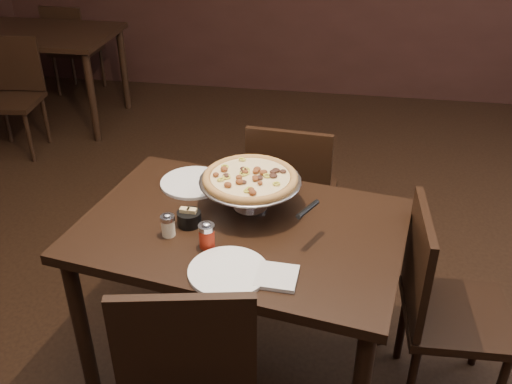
# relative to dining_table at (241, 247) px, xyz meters

# --- Properties ---
(room) EXTENTS (6.04, 7.04, 2.84)m
(room) POSITION_rel_dining_table_xyz_m (0.15, -0.02, 0.74)
(room) COLOR black
(room) RESTS_ON ground
(dining_table) EXTENTS (1.33, 1.00, 0.76)m
(dining_table) POSITION_rel_dining_table_xyz_m (0.00, 0.00, 0.00)
(dining_table) COLOR black
(dining_table) RESTS_ON ground
(background_table) EXTENTS (1.21, 0.80, 0.75)m
(background_table) POSITION_rel_dining_table_xyz_m (-2.12, 2.46, -0.01)
(background_table) COLOR black
(background_table) RESTS_ON ground
(pizza_stand) EXTENTS (0.40, 0.40, 0.17)m
(pizza_stand) POSITION_rel_dining_table_xyz_m (0.01, 0.13, 0.24)
(pizza_stand) COLOR #B9B8BF
(pizza_stand) RESTS_ON dining_table
(parmesan_shaker) EXTENTS (0.05, 0.05, 0.09)m
(parmesan_shaker) POSITION_rel_dining_table_xyz_m (-0.25, -0.11, 0.14)
(parmesan_shaker) COLOR #FBEDC3
(parmesan_shaker) RESTS_ON dining_table
(pepper_flake_shaker) EXTENTS (0.06, 0.06, 0.10)m
(pepper_flake_shaker) POSITION_rel_dining_table_xyz_m (-0.09, -0.15, 0.15)
(pepper_flake_shaker) COLOR maroon
(pepper_flake_shaker) RESTS_ON dining_table
(packet_caddy) EXTENTS (0.09, 0.09, 0.07)m
(packet_caddy) POSITION_rel_dining_table_xyz_m (-0.19, -0.03, 0.13)
(packet_caddy) COLOR black
(packet_caddy) RESTS_ON dining_table
(napkin_stack) EXTENTS (0.14, 0.14, 0.01)m
(napkin_stack) POSITION_rel_dining_table_xyz_m (0.18, -0.29, 0.11)
(napkin_stack) COLOR silver
(napkin_stack) RESTS_ON dining_table
(plate_left) EXTENTS (0.28, 0.28, 0.01)m
(plate_left) POSITION_rel_dining_table_xyz_m (-0.26, 0.28, 0.11)
(plate_left) COLOR white
(plate_left) RESTS_ON dining_table
(plate_near) EXTENTS (0.27, 0.27, 0.01)m
(plate_near) POSITION_rel_dining_table_xyz_m (0.01, -0.29, 0.11)
(plate_near) COLOR white
(plate_near) RESTS_ON dining_table
(serving_spatula) EXTENTS (0.16, 0.16, 0.02)m
(serving_spatula) POSITION_rel_dining_table_xyz_m (0.25, -0.05, 0.23)
(serving_spatula) COLOR #B9B8BF
(serving_spatula) RESTS_ON pizza_stand
(chair_far) EXTENTS (0.44, 0.44, 0.88)m
(chair_far) POSITION_rel_dining_table_xyz_m (0.12, 0.73, -0.18)
(chair_far) COLOR black
(chair_far) RESTS_ON ground
(chair_side) EXTENTS (0.43, 0.43, 0.88)m
(chair_side) POSITION_rel_dining_table_xyz_m (0.79, 0.01, -0.18)
(chair_side) COLOR black
(chair_side) RESTS_ON ground
(bg_chair_far) EXTENTS (0.41, 0.41, 0.83)m
(bg_chair_far) POSITION_rel_dining_table_xyz_m (-2.16, 3.07, -0.21)
(bg_chair_far) COLOR black
(bg_chair_far) RESTS_ON ground
(bg_chair_near) EXTENTS (0.43, 0.43, 0.84)m
(bg_chair_near) POSITION_rel_dining_table_xyz_m (-2.08, 1.90, -0.20)
(bg_chair_near) COLOR black
(bg_chair_near) RESTS_ON ground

